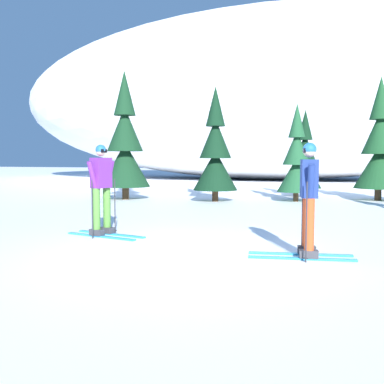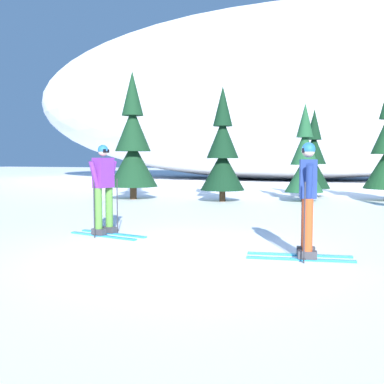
% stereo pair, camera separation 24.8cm
% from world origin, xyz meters
% --- Properties ---
extents(ground_plane, '(120.00, 120.00, 0.00)m').
position_xyz_m(ground_plane, '(0.00, 0.00, 0.00)').
color(ground_plane, white).
extents(skier_navy_jacket, '(1.67, 0.78, 1.78)m').
position_xyz_m(skier_navy_jacket, '(1.85, 0.62, 0.93)').
color(skier_navy_jacket, '#2893CC').
rests_on(skier_navy_jacket, ground).
extents(skier_purple_jacket, '(1.70, 0.77, 1.81)m').
position_xyz_m(skier_purple_jacket, '(-2.18, 1.33, 0.95)').
color(skier_purple_jacket, '#2893CC').
rests_on(skier_purple_jacket, ground).
extents(pine_tree_far_left, '(1.85, 1.85, 4.80)m').
position_xyz_m(pine_tree_far_left, '(-5.42, 8.59, 2.01)').
color(pine_tree_far_left, '#47301E').
rests_on(pine_tree_far_left, ground).
extents(pine_tree_left, '(1.58, 1.58, 4.10)m').
position_xyz_m(pine_tree_left, '(-2.00, 8.91, 1.72)').
color(pine_tree_left, '#47301E').
rests_on(pine_tree_left, ground).
extents(pine_tree_center_left, '(1.35, 1.35, 3.49)m').
position_xyz_m(pine_tree_center_left, '(0.74, 9.83, 1.46)').
color(pine_tree_center_left, '#47301E').
rests_on(pine_tree_center_left, ground).
extents(pine_tree_center, '(1.35, 1.35, 3.49)m').
position_xyz_m(pine_tree_center, '(0.85, 11.98, 1.46)').
color(pine_tree_center, '#47301E').
rests_on(pine_tree_center, ground).
extents(pine_tree_center_right, '(1.74, 1.74, 4.51)m').
position_xyz_m(pine_tree_center_right, '(3.55, 11.17, 1.89)').
color(pine_tree_center_right, '#47301E').
rests_on(pine_tree_center_right, ground).
extents(snow_ridge_background, '(39.77, 18.56, 12.04)m').
position_xyz_m(snow_ridge_background, '(-2.92, 26.55, 6.02)').
color(snow_ridge_background, white).
rests_on(snow_ridge_background, ground).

